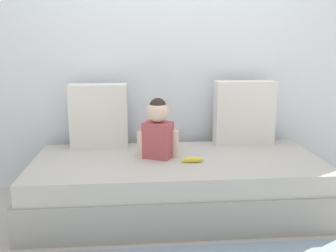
{
  "coord_description": "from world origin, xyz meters",
  "views": [
    {
      "loc": [
        -0.3,
        -2.64,
        1.27
      ],
      "look_at": [
        -0.07,
        0.0,
        0.66
      ],
      "focal_mm": 40.01,
      "sensor_mm": 36.0,
      "label": 1
    }
  ],
  "objects_px": {
    "toddler": "(158,128)",
    "banana": "(193,160)",
    "couch": "(177,185)",
    "throw_pillow_left": "(99,116)",
    "throw_pillow_right": "(244,113)"
  },
  "relations": [
    {
      "from": "banana",
      "to": "toddler",
      "type": "bearing_deg",
      "value": 148.93
    },
    {
      "from": "throw_pillow_left",
      "to": "throw_pillow_right",
      "type": "distance_m",
      "value": 1.21
    },
    {
      "from": "couch",
      "to": "toddler",
      "type": "height_order",
      "value": "toddler"
    },
    {
      "from": "toddler",
      "to": "banana",
      "type": "xyz_separation_m",
      "value": [
        0.24,
        -0.14,
        -0.2
      ]
    },
    {
      "from": "throw_pillow_right",
      "to": "toddler",
      "type": "height_order",
      "value": "throw_pillow_right"
    },
    {
      "from": "toddler",
      "to": "banana",
      "type": "bearing_deg",
      "value": -31.07
    },
    {
      "from": "throw_pillow_left",
      "to": "banana",
      "type": "relative_size",
      "value": 3.04
    },
    {
      "from": "toddler",
      "to": "throw_pillow_right",
      "type": "bearing_deg",
      "value": 23.89
    },
    {
      "from": "couch",
      "to": "throw_pillow_left",
      "type": "bearing_deg",
      "value": 148.16
    },
    {
      "from": "throw_pillow_left",
      "to": "toddler",
      "type": "distance_m",
      "value": 0.57
    },
    {
      "from": "throw_pillow_left",
      "to": "banana",
      "type": "xyz_separation_m",
      "value": [
        0.7,
        -0.48,
        -0.24
      ]
    },
    {
      "from": "couch",
      "to": "throw_pillow_left",
      "type": "relative_size",
      "value": 4.25
    },
    {
      "from": "couch",
      "to": "throw_pillow_left",
      "type": "distance_m",
      "value": 0.85
    },
    {
      "from": "banana",
      "to": "couch",
      "type": "bearing_deg",
      "value": 134.36
    },
    {
      "from": "throw_pillow_left",
      "to": "toddler",
      "type": "relative_size",
      "value": 1.15
    }
  ]
}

